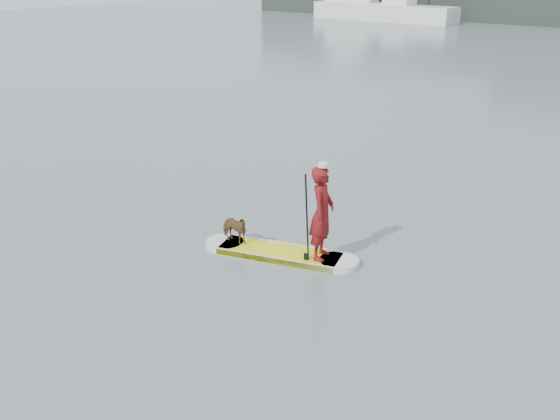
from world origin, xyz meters
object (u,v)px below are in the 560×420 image
Objects in this scene: paddleboard at (280,253)px; sailboat_b at (407,12)px; dog at (234,229)px; paddler at (322,213)px; motor_yacht_b at (356,1)px.

paddleboard is 0.22× the size of sailboat_b.
dog is at bearing -64.20° from sailboat_b.
motor_yacht_b is (-28.49, 49.26, 0.63)m from paddler.
dog is 56.50m from motor_yacht_b.
paddleboard is at bearing 87.21° from paddler.
motor_yacht_b is at bearing 174.97° from sailboat_b.
sailboat_b reaches higher than paddleboard.
sailboat_b is (-20.47, 48.91, 0.56)m from dog.
motor_yacht_b is at bearing 102.89° from paddleboard.
paddler is at bearing -0.00° from paddleboard.
dog is (-0.98, -0.29, 0.38)m from paddleboard.
paddleboard is 1.70× the size of paddler.
sailboat_b is at bearing 5.65° from paddler.
paddleboard is 1.33m from paddler.
sailboat_b reaches higher than motor_yacht_b.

